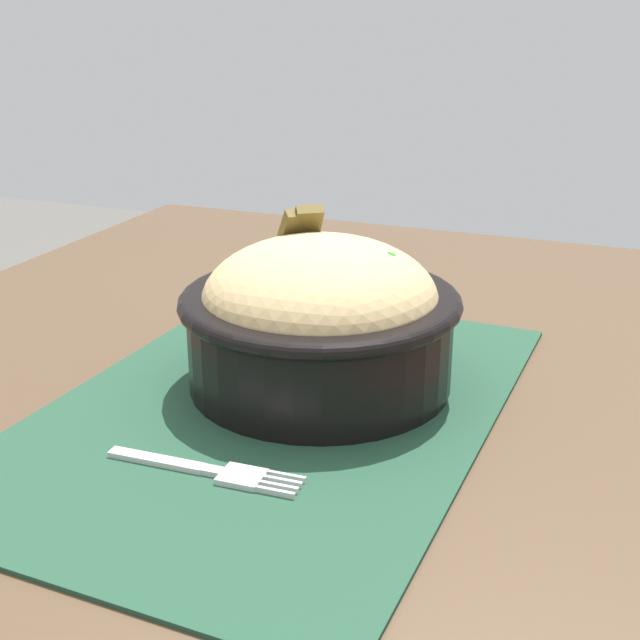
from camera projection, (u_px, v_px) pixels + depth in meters
name	position (u px, v px, depth m)	size (l,w,h in m)	color
table	(272.00, 514.00, 0.59)	(1.11, 0.83, 0.70)	#4C3826
placemat	(275.00, 407.00, 0.59)	(0.43, 0.29, 0.00)	#1E422D
bowl	(320.00, 317.00, 0.61)	(0.24, 0.24, 0.13)	black
fork	(212.00, 471.00, 0.51)	(0.02, 0.13, 0.00)	#BABABA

